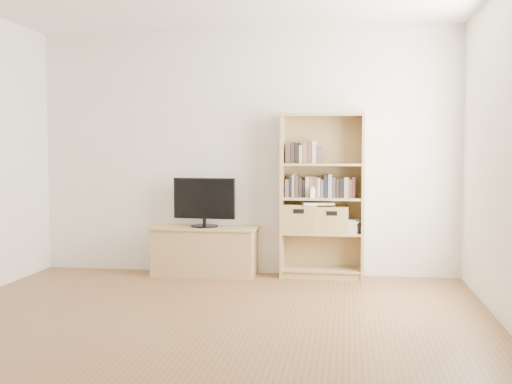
% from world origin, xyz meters
% --- Properties ---
extents(floor, '(4.50, 5.00, 0.01)m').
position_xyz_m(floor, '(0.00, 0.00, 0.00)').
color(floor, brown).
rests_on(floor, ground).
extents(back_wall, '(4.50, 0.02, 2.60)m').
position_xyz_m(back_wall, '(0.00, 2.50, 1.30)').
color(back_wall, white).
rests_on(back_wall, floor).
extents(tv_stand, '(1.08, 0.43, 0.49)m').
position_xyz_m(tv_stand, '(-0.41, 2.30, 0.25)').
color(tv_stand, tan).
rests_on(tv_stand, floor).
extents(bookshelf, '(0.86, 0.32, 1.71)m').
position_xyz_m(bookshelf, '(0.82, 2.35, 0.86)').
color(bookshelf, tan).
rests_on(bookshelf, floor).
extents(television, '(0.67, 0.11, 0.52)m').
position_xyz_m(television, '(-0.41, 2.30, 0.77)').
color(television, black).
rests_on(television, tv_stand).
extents(books_row_mid, '(0.77, 0.17, 0.20)m').
position_xyz_m(books_row_mid, '(0.82, 2.37, 0.94)').
color(books_row_mid, '#4E4A44').
rests_on(books_row_mid, bookshelf).
extents(books_row_upper, '(0.35, 0.14, 0.18)m').
position_xyz_m(books_row_upper, '(0.63, 2.37, 1.28)').
color(books_row_upper, '#4E4A44').
rests_on(books_row_upper, bookshelf).
extents(baby_monitor, '(0.06, 0.04, 0.10)m').
position_xyz_m(baby_monitor, '(0.73, 2.25, 0.88)').
color(baby_monitor, white).
rests_on(baby_monitor, bookshelf).
extents(basket_left, '(0.36, 0.30, 0.29)m').
position_xyz_m(basket_left, '(0.59, 2.35, 0.62)').
color(basket_left, '#9B7E46').
rests_on(basket_left, bookshelf).
extents(basket_right, '(0.34, 0.28, 0.27)m').
position_xyz_m(basket_right, '(0.93, 2.34, 0.61)').
color(basket_right, '#9B7E46').
rests_on(basket_right, bookshelf).
extents(laptop, '(0.36, 0.29, 0.03)m').
position_xyz_m(laptop, '(0.77, 2.33, 0.78)').
color(laptop, silver).
rests_on(laptop, basket_left).
extents(magazine_stack, '(0.23, 0.28, 0.11)m').
position_xyz_m(magazine_stack, '(1.12, 2.34, 0.53)').
color(magazine_stack, beige).
rests_on(magazine_stack, bookshelf).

